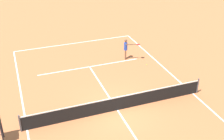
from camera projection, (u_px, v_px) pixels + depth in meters
ground_plane at (118, 110)px, 17.78m from camera, size 60.00×60.00×0.00m
court_lines at (118, 110)px, 17.78m from camera, size 10.84×22.08×0.01m
tennis_net at (118, 103)px, 17.55m from camera, size 11.44×0.10×1.07m
player_serving at (126, 47)px, 23.50m from camera, size 1.18×0.94×1.74m
tennis_ball at (147, 65)px, 23.03m from camera, size 0.07×0.07×0.07m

